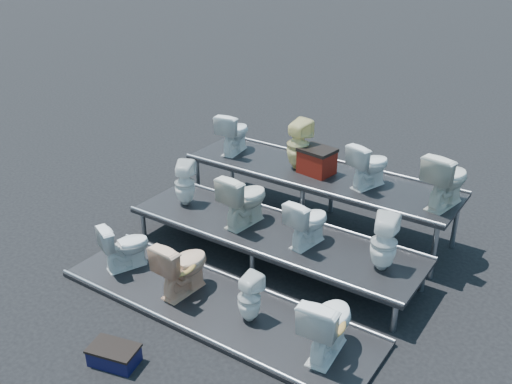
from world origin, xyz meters
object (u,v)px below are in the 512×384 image
Objects in this scene: toilet_7 at (384,243)px; toilet_10 at (369,165)px; toilet_3 at (328,323)px; toilet_4 at (185,183)px; toilet_5 at (244,198)px; toilet_6 at (308,222)px; red_crate at (317,162)px; toilet_0 at (125,245)px; toilet_8 at (234,132)px; step_stool at (114,356)px; toilet_2 at (249,298)px; toilet_1 at (182,266)px; toilet_9 at (298,145)px; toilet_11 at (447,179)px.

toilet_7 is 1.09× the size of toilet_10.
toilet_3 is 3.35m from toilet_4.
toilet_5 is at bearing 156.46° from toilet_4.
toilet_7 is at bearing -173.43° from toilet_5.
red_crate is (-0.58, 1.29, 0.24)m from toilet_6.
toilet_0 is 3.03m from toilet_3.
toilet_10 reaches higher than red_crate.
toilet_8 is 4.31m from step_stool.
toilet_10 is at bearing -88.91° from toilet_2.
toilet_3 reaches higher than toilet_0.
step_stool is (1.19, -1.36, -0.30)m from toilet_0.
toilet_6 is at bearing 156.46° from toilet_4.
toilet_3 is 1.03× the size of toilet_5.
toilet_10 is (2.37, 0.00, -0.01)m from toilet_8.
toilet_2 is 1.26× the size of red_crate.
toilet_8 reaches higher than toilet_0.
toilet_4 is 1.99m from red_crate.
toilet_0 is 3.56m from toilet_10.
toilet_1 is 1.36m from toilet_5.
toilet_4 is (-2.06, 1.30, 0.43)m from toilet_2.
toilet_0 is at bearing -110.96° from red_crate.
step_stool is (-1.83, -1.36, -0.36)m from toilet_3.
toilet_2 is 0.84× the size of toilet_7.
red_crate is (1.46, 2.59, 0.64)m from toilet_0.
step_stool is (-0.85, -2.66, -0.70)m from toilet_6.
toilet_5 is at bearing 94.94° from toilet_9.
toilet_10 is 4.26m from step_stool.
toilet_7 is 1.57m from toilet_10.
toilet_2 is 0.90× the size of toilet_4.
toilet_2 is 0.92× the size of toilet_6.
toilet_2 is at bearing 45.00° from step_stool.
toilet_5 is 1.36m from toilet_9.
toilet_1 is at bearing 58.86° from toilet_11.
toilet_3 is at bearing -172.95° from toilet_2.
toilet_2 is 3.06m from toilet_11.
toilet_5 is 1.37m from red_crate.
toilet_11 reaches higher than toilet_4.
toilet_5 reaches higher than red_crate.
toilet_6 is at bearing -173.43° from toilet_5.
toilet_6 is at bearing -84.09° from toilet_2.
toilet_8 is 1.55m from red_crate.
toilet_5 is 1.17× the size of toilet_6.
toilet_8 reaches higher than toilet_2.
toilet_4 is at bearing -25.26° from toilet_2.
toilet_7 is 2.39m from toilet_9.
toilet_4 is 3.68m from toilet_11.
toilet_11 is 1.60× the size of red_crate.
toilet_6 is (0.03, 1.30, 0.42)m from toilet_2.
step_stool is (1.23, -2.66, -0.70)m from toilet_4.
toilet_9 is 1.16× the size of toilet_10.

